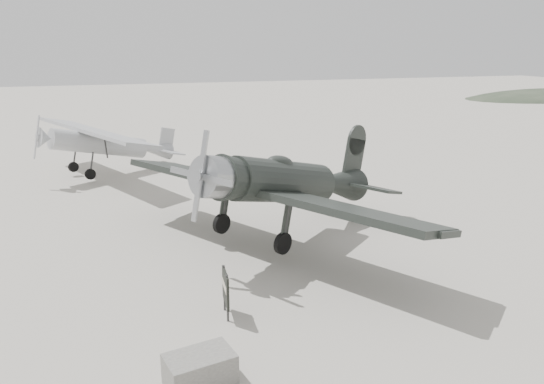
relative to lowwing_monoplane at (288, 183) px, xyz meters
The scene contains 5 objects.
ground 2.58m from the lowwing_monoplane, 16.69° to the right, with size 160.00×160.00×0.00m, color #A69F93.
lowwing_monoplane is the anchor object (origin of this frame).
highwing_monoplane 14.23m from the lowwing_monoplane, 117.45° to the left, with size 8.52×11.06×3.23m.
equipment_block 9.35m from the lowwing_monoplane, 120.83° to the right, with size 1.48×0.93×0.74m, color #625E5B.
sign_board 6.29m from the lowwing_monoplane, 124.82° to the right, with size 0.13×0.95×1.37m.
Camera 1 is at (-7.28, -17.69, 7.36)m, focal length 35.00 mm.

